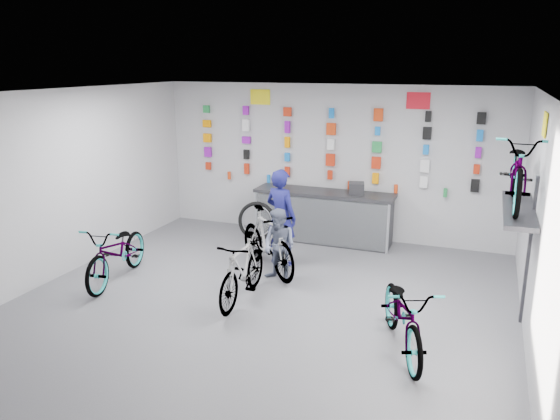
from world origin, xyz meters
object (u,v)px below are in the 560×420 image
at_px(bike_left, 117,252).
at_px(bike_service, 268,241).
at_px(clerk, 281,217).
at_px(counter, 324,217).
at_px(bike_right, 404,315).
at_px(customer, 279,246).
at_px(bike_center, 242,270).

xyz_separation_m(bike_left, bike_service, (2.08, 1.22, 0.05)).
distance_m(bike_left, clerk, 2.74).
xyz_separation_m(counter, bike_service, (-0.40, -1.89, 0.05)).
xyz_separation_m(bike_right, customer, (-2.18, 1.50, 0.12)).
distance_m(bike_left, bike_service, 2.41).
bearing_deg(bike_left, customer, 11.33).
relative_size(bike_left, bike_right, 1.03).
bearing_deg(counter, bike_service, -102.03).
distance_m(counter, bike_service, 1.93).
bearing_deg(bike_service, customer, -92.78).
bearing_deg(bike_right, customer, 123.56).
bearing_deg(bike_center, clerk, 89.26).
height_order(bike_center, bike_service, bike_service).
distance_m(counter, clerk, 1.51).
distance_m(counter, customer, 2.20).
distance_m(bike_center, bike_right, 2.48).
bearing_deg(bike_left, bike_center, -9.03).
bearing_deg(bike_left, bike_right, -16.76).
bearing_deg(bike_right, bike_center, 144.02).
distance_m(bike_left, customer, 2.57).
height_order(bike_right, bike_service, bike_service).
relative_size(counter, bike_right, 1.51).
distance_m(bike_right, bike_service, 3.09).
bearing_deg(bike_service, bike_center, -134.92).
distance_m(bike_left, bike_center, 2.18).
height_order(bike_left, customer, customer).
xyz_separation_m(bike_left, bike_right, (4.58, -0.59, -0.02)).
xyz_separation_m(bike_right, clerk, (-2.44, 2.26, 0.36)).
distance_m(counter, bike_right, 4.25).
distance_m(bike_center, customer, 0.93).
bearing_deg(counter, bike_right, -60.37).
height_order(counter, clerk, clerk).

